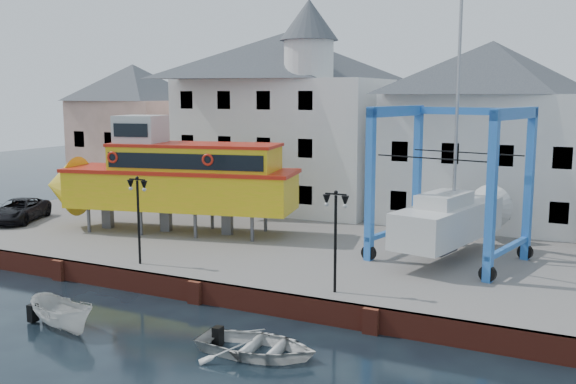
% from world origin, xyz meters
% --- Properties ---
extents(ground, '(140.00, 140.00, 0.00)m').
position_xyz_m(ground, '(0.00, 0.00, 0.00)').
color(ground, black).
rests_on(ground, ground).
extents(hardstanding, '(44.00, 22.00, 1.00)m').
position_xyz_m(hardstanding, '(0.00, 11.00, 0.50)').
color(hardstanding, slate).
rests_on(hardstanding, ground).
extents(quay_wall, '(44.00, 0.47, 1.00)m').
position_xyz_m(quay_wall, '(-0.00, 0.10, 0.50)').
color(quay_wall, maroon).
rests_on(quay_wall, ground).
extents(building_pink, '(8.00, 7.00, 10.30)m').
position_xyz_m(building_pink, '(-18.00, 18.00, 6.15)').
color(building_pink, tan).
rests_on(building_pink, hardstanding).
extents(building_white_main, '(14.00, 8.30, 14.00)m').
position_xyz_m(building_white_main, '(-4.87, 18.39, 7.34)').
color(building_white_main, white).
rests_on(building_white_main, hardstanding).
extents(building_white_right, '(12.00, 8.00, 11.20)m').
position_xyz_m(building_white_right, '(9.00, 19.00, 6.60)').
color(building_white_right, white).
rests_on(building_white_right, hardstanding).
extents(lamp_post_left, '(1.12, 0.32, 4.20)m').
position_xyz_m(lamp_post_left, '(-4.00, 1.20, 4.17)').
color(lamp_post_left, black).
rests_on(lamp_post_left, hardstanding).
extents(lamp_post_right, '(1.12, 0.32, 4.20)m').
position_xyz_m(lamp_post_right, '(6.00, 1.20, 4.17)').
color(lamp_post_right, black).
rests_on(lamp_post_right, hardstanding).
extents(tour_boat, '(15.99, 6.93, 6.77)m').
position_xyz_m(tour_boat, '(-7.35, 7.77, 4.19)').
color(tour_boat, '#59595E').
rests_on(tour_boat, hardstanding).
extents(travel_lift, '(7.57, 9.72, 14.25)m').
position_xyz_m(travel_lift, '(9.13, 9.26, 3.37)').
color(travel_lift, '#226CB8').
rests_on(travel_lift, hardstanding).
extents(van, '(4.17, 5.64, 1.42)m').
position_xyz_m(van, '(-17.56, 5.98, 1.71)').
color(van, black).
rests_on(van, hardstanding).
extents(motorboat_a, '(3.83, 2.21, 1.39)m').
position_xyz_m(motorboat_a, '(-2.84, -4.87, 0.00)').
color(motorboat_a, silver).
rests_on(motorboat_a, ground).
extents(motorboat_b, '(4.58, 3.45, 0.90)m').
position_xyz_m(motorboat_b, '(5.09, -3.71, 0.00)').
color(motorboat_b, silver).
rests_on(motorboat_b, ground).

